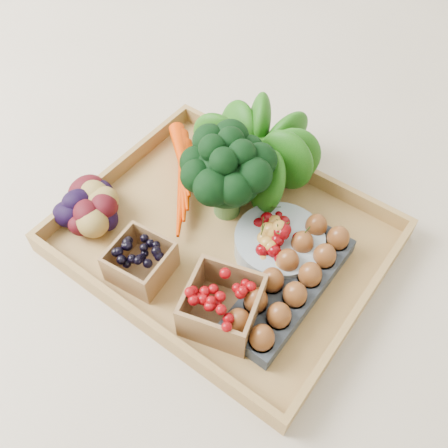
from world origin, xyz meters
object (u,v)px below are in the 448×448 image
Objects in this scene: broccoli at (227,187)px; cherry_bowl at (279,244)px; tray at (224,241)px; egg_carton at (289,286)px.

cherry_bowl is at bearing -8.86° from broccoli.
tray is 1.96× the size of egg_carton.
tray is at bearing -158.34° from cherry_bowl.
tray is at bearing 172.19° from egg_carton.
broccoli is 0.60× the size of egg_carton.
broccoli is at bearing 122.03° from tray.
tray is at bearing -57.97° from broccoli.
cherry_bowl reaches higher than tray.
egg_carton is at bearing -8.44° from tray.
broccoli reaches higher than cherry_bowl.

